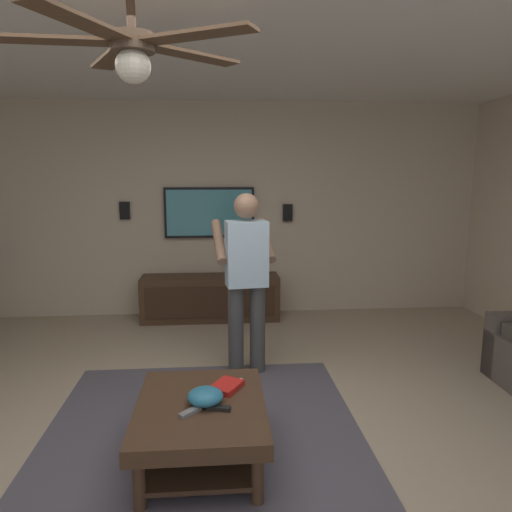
% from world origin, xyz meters
% --- Properties ---
extents(ground_plane, '(8.20, 8.20, 0.00)m').
position_xyz_m(ground_plane, '(0.00, 0.00, 0.00)').
color(ground_plane, tan).
extents(wall_back_tv, '(0.10, 7.03, 2.69)m').
position_xyz_m(wall_back_tv, '(3.20, 0.00, 1.34)').
color(wall_back_tv, '#C6B299').
rests_on(wall_back_tv, ground).
extents(ceiling_slab, '(6.49, 7.03, 0.10)m').
position_xyz_m(ceiling_slab, '(0.00, 0.00, 2.74)').
color(ceiling_slab, white).
extents(area_rug, '(2.55, 2.23, 0.01)m').
position_xyz_m(area_rug, '(0.07, 0.07, 0.01)').
color(area_rug, '#514C56').
rests_on(area_rug, ground).
extents(coffee_table, '(1.00, 0.80, 0.40)m').
position_xyz_m(coffee_table, '(-0.13, 0.07, 0.30)').
color(coffee_table, '#422B1C').
rests_on(coffee_table, ground).
extents(media_console, '(0.45, 1.70, 0.55)m').
position_xyz_m(media_console, '(2.86, 0.04, 0.28)').
color(media_console, '#422B1C').
rests_on(media_console, ground).
extents(tv, '(0.05, 1.13, 0.63)m').
position_xyz_m(tv, '(3.10, 0.04, 1.32)').
color(tv, black).
extents(person_standing, '(0.58, 0.59, 1.64)m').
position_xyz_m(person_standing, '(1.23, -0.30, 0.93)').
color(person_standing, '#3F3F3F').
rests_on(person_standing, ground).
extents(bowl, '(0.22, 0.22, 0.10)m').
position_xyz_m(bowl, '(-0.15, 0.04, 0.45)').
color(bowl, teal).
rests_on(bowl, coffee_table).
extents(remote_white, '(0.07, 0.16, 0.02)m').
position_xyz_m(remote_white, '(0.12, -0.14, 0.41)').
color(remote_white, white).
rests_on(remote_white, coffee_table).
extents(remote_black, '(0.08, 0.16, 0.02)m').
position_xyz_m(remote_black, '(-0.23, -0.04, 0.41)').
color(remote_black, black).
rests_on(remote_black, coffee_table).
extents(remote_grey, '(0.14, 0.14, 0.02)m').
position_xyz_m(remote_grey, '(-0.27, 0.12, 0.41)').
color(remote_grey, slate).
rests_on(remote_grey, coffee_table).
extents(book, '(0.27, 0.25, 0.04)m').
position_xyz_m(book, '(0.05, -0.10, 0.42)').
color(book, red).
rests_on(book, coffee_table).
extents(vase_round, '(0.22, 0.22, 0.22)m').
position_xyz_m(vase_round, '(2.84, -0.36, 0.66)').
color(vase_round, gold).
rests_on(vase_round, media_console).
extents(wall_speaker_left, '(0.06, 0.12, 0.22)m').
position_xyz_m(wall_speaker_left, '(3.12, -0.95, 1.31)').
color(wall_speaker_left, black).
extents(wall_speaker_right, '(0.06, 0.12, 0.22)m').
position_xyz_m(wall_speaker_right, '(3.12, 1.09, 1.35)').
color(wall_speaker_right, black).
extents(ceiling_fan, '(1.13, 1.16, 0.46)m').
position_xyz_m(ceiling_fan, '(-0.59, 0.32, 2.36)').
color(ceiling_fan, '#4C3828').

